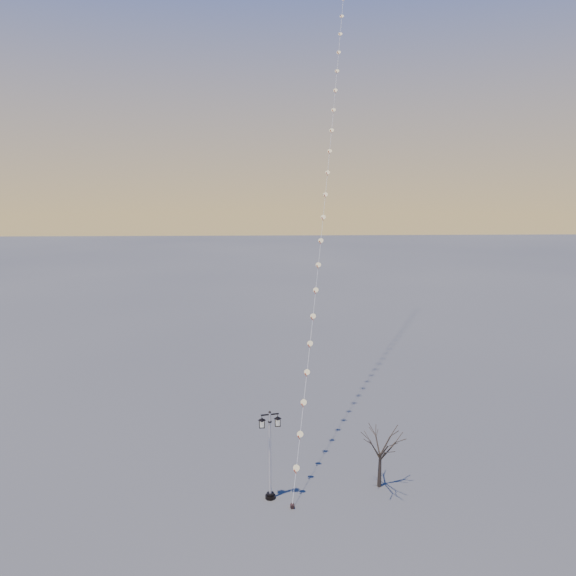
{
  "coord_description": "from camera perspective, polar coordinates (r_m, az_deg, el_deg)",
  "views": [
    {
      "loc": [
        -0.8,
        -23.53,
        16.41
      ],
      "look_at": [
        0.33,
        6.08,
        10.55
      ],
      "focal_mm": 32.46,
      "sensor_mm": 36.0,
      "label": 1
    }
  ],
  "objects": [
    {
      "name": "ground",
      "position": [
        28.69,
        -0.22,
        -23.69
      ],
      "size": [
        300.0,
        300.0,
        0.0
      ],
      "primitive_type": "plane",
      "color": "#484948",
      "rests_on": "ground"
    },
    {
      "name": "kite_train",
      "position": [
        43.24,
        4.96,
        21.03
      ],
      "size": [
        8.51,
        36.84,
        47.8
      ],
      "rotation": [
        0.0,
        0.0,
        0.23
      ],
      "color": "black",
      "rests_on": "ground"
    },
    {
      "name": "bare_tree",
      "position": [
        30.06,
        10.12,
        -16.46
      ],
      "size": [
        2.21,
        2.21,
        3.67
      ],
      "rotation": [
        0.0,
        0.0,
        -0.24
      ],
      "color": "#32291F",
      "rests_on": "ground"
    },
    {
      "name": "street_lamp",
      "position": [
        28.57,
        -1.98,
        -17.38
      ],
      "size": [
        1.25,
        0.59,
        4.97
      ],
      "rotation": [
        0.0,
        0.0,
        0.18
      ],
      "color": "black",
      "rests_on": "ground"
    }
  ]
}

